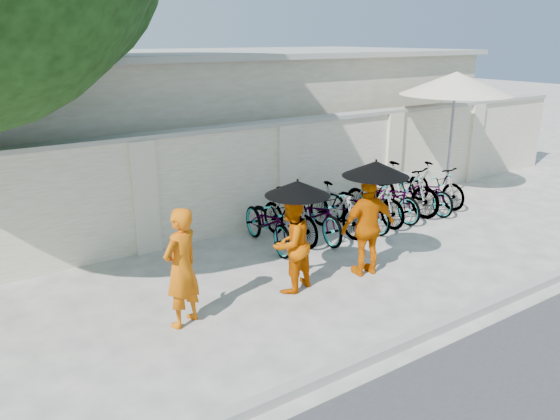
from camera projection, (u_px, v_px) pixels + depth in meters
ground at (295, 303)px, 7.85m from camera, size 80.00×80.00×0.00m
kerb at (379, 353)px, 6.50m from camera, size 40.00×0.16×0.12m
compound_wall at (241, 180)px, 10.61m from camera, size 20.00×0.30×2.00m
building_behind at (198, 121)px, 13.95m from camera, size 14.00×6.00×3.20m
monk_left at (181, 268)px, 7.05m from camera, size 0.70×0.60×1.62m
monk_center at (291, 244)px, 8.04m from camera, size 0.84×0.73×1.47m
parasol_center at (297, 188)px, 7.74m from camera, size 0.94×0.94×0.88m
monk_right at (368, 227)px, 8.59m from camera, size 0.99×0.55×1.61m
parasol_right at (376, 169)px, 8.25m from camera, size 1.03×1.03×0.96m
patio_umbrella at (456, 85)px, 12.08m from camera, size 2.80×2.80×2.93m
bike_0 at (268, 222)px, 9.80m from camera, size 0.83×1.85×0.94m
bike_1 at (290, 216)px, 10.10m from camera, size 0.54×1.66×0.99m
bike_2 at (316, 214)px, 10.27m from camera, size 0.79×1.84×0.94m
bike_3 at (336, 209)px, 10.53m from camera, size 0.47×1.62×0.97m
bike_4 at (356, 206)px, 10.79m from camera, size 0.79×1.82×0.93m
bike_5 at (374, 200)px, 11.07m from camera, size 0.52×1.66×0.99m
bike_6 at (389, 197)px, 11.41m from camera, size 0.61×1.75×0.92m
bike_7 at (403, 188)px, 11.72m from camera, size 0.73×1.87×1.09m
bike_8 at (425, 191)px, 11.89m from camera, size 0.71×1.71×0.88m
bike_9 at (436, 185)px, 12.25m from camera, size 0.46×1.60×0.96m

